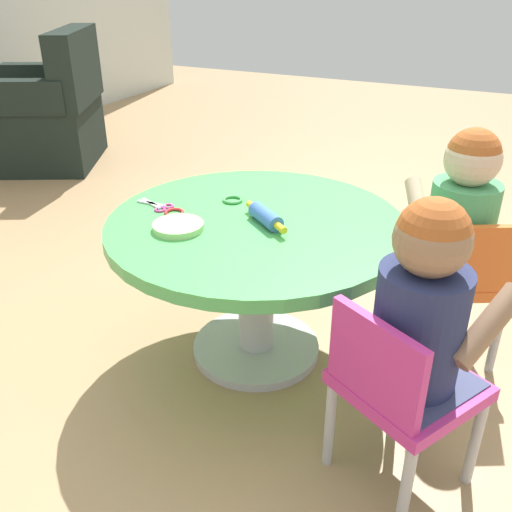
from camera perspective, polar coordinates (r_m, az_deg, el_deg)
name	(u,v)px	position (r m, az deg, el deg)	size (l,w,h in m)	color
ground_plane	(256,350)	(2.02, 0.00, -9.50)	(10.00, 10.00, 0.00)	tan
craft_table	(256,252)	(1.81, 0.00, 0.39)	(0.94, 0.94, 0.50)	silver
child_chair_left	(399,388)	(1.45, 14.27, -12.76)	(0.41, 0.41, 0.54)	#B7B7BC
seated_child_left	(423,304)	(1.34, 16.52, -4.64)	(0.43, 0.40, 0.51)	#3F4772
child_chair_right	(455,278)	(1.95, 19.47, -2.07)	(0.40, 0.40, 0.54)	#B7B7BC
seated_child_right	(463,209)	(1.89, 20.15, 4.50)	(0.43, 0.40, 0.51)	#3F4772
armchair_dark	(46,117)	(4.06, -20.46, 13.01)	(0.95, 0.96, 0.85)	black
rolling_pin	(266,217)	(1.73, 0.99, 3.99)	(0.16, 0.20, 0.05)	#3F72CC
craft_scissors	(158,206)	(1.89, -9.82, 4.99)	(0.08, 0.14, 0.01)	silver
playdough_blob_0	(178,226)	(1.72, -7.86, 2.99)	(0.16, 0.16, 0.02)	#B2E58C
cookie_cutter_0	(233,200)	(1.91, -2.38, 5.69)	(0.07, 0.07, 0.01)	#4CB259
cookie_cutter_1	(174,212)	(1.83, -8.25, 4.37)	(0.06, 0.06, 0.01)	red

